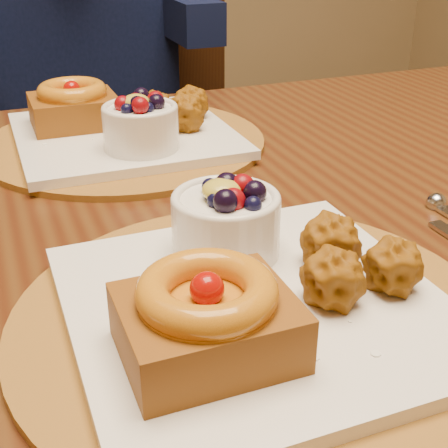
{
  "coord_description": "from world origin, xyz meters",
  "views": [
    {
      "loc": [
        -0.27,
        -0.68,
        1.04
      ],
      "look_at": [
        -0.11,
        -0.26,
        0.82
      ],
      "focal_mm": 50.0,
      "sensor_mm": 36.0,
      "label": 1
    }
  ],
  "objects_px": {
    "dining_table": "(175,270)",
    "chair_far": "(140,139)",
    "place_setting_near": "(250,290)",
    "place_setting_far": "(122,127)"
  },
  "relations": [
    {
      "from": "dining_table",
      "to": "chair_far",
      "type": "height_order",
      "value": "chair_far"
    },
    {
      "from": "place_setting_near",
      "to": "chair_far",
      "type": "bearing_deg",
      "value": 80.37
    },
    {
      "from": "dining_table",
      "to": "chair_far",
      "type": "xyz_separation_m",
      "value": [
        0.19,
        0.94,
        -0.17
      ]
    },
    {
      "from": "dining_table",
      "to": "place_setting_far",
      "type": "distance_m",
      "value": 0.24
    },
    {
      "from": "place_setting_near",
      "to": "place_setting_far",
      "type": "distance_m",
      "value": 0.43
    },
    {
      "from": "dining_table",
      "to": "place_setting_far",
      "type": "xyz_separation_m",
      "value": [
        -0.0,
        0.21,
        0.1
      ]
    },
    {
      "from": "dining_table",
      "to": "place_setting_near",
      "type": "height_order",
      "value": "place_setting_near"
    },
    {
      "from": "dining_table",
      "to": "place_setting_near",
      "type": "relative_size",
      "value": 4.21
    },
    {
      "from": "place_setting_near",
      "to": "chair_far",
      "type": "xyz_separation_m",
      "value": [
        0.2,
        1.16,
        -0.27
      ]
    },
    {
      "from": "chair_far",
      "to": "place_setting_near",
      "type": "bearing_deg",
      "value": -78.99
    }
  ]
}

